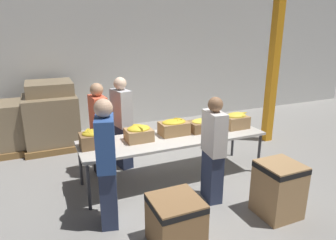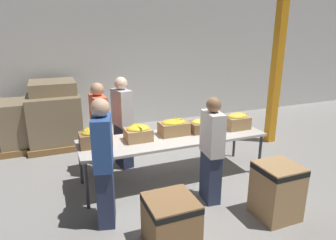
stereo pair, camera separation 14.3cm
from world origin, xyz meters
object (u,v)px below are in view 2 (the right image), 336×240
Objects in this scene: banana_box_4 at (237,121)px; pallet_stack_2 at (55,121)px; banana_box_1 at (138,133)px; volunteer_3 at (100,130)px; donation_bin_1 at (277,189)px; banana_box_0 at (95,137)px; volunteer_0 at (123,123)px; support_pillar at (278,51)px; volunteer_1 at (212,151)px; pallet_stack_1 at (26,125)px; volunteer_2 at (104,164)px; banana_box_2 at (174,127)px; pallet_stack_0 at (55,113)px; banana_box_3 at (202,125)px; donation_bin_0 at (171,220)px; sorting_table at (174,139)px.

banana_box_4 is 3.84m from pallet_stack_2.
volunteer_3 is at bearing 131.04° from banana_box_1.
volunteer_3 is at bearing 131.89° from donation_bin_1.
volunteer_0 is at bearing 50.41° from banana_box_0.
donation_bin_1 is at bearing -128.66° from support_pillar.
banana_box_4 is at bearing 76.61° from donation_bin_1.
support_pillar is at bearing -50.26° from volunteer_1.
support_pillar is at bearing -17.53° from pallet_stack_1.
volunteer_2 is 0.42× the size of support_pillar.
pallet_stack_0 reaches higher than banana_box_2.
volunteer_2 is 2.22× the size of donation_bin_1.
donation_bin_1 is at bearing 21.11° from volunteer_0.
volunteer_0 is 1.86m from volunteer_1.
banana_box_3 reaches higher than donation_bin_1.
volunteer_1 reaches higher than banana_box_0.
donation_bin_1 is at bearing -95.24° from volunteer_2.
support_pillar is (3.41, 2.35, 1.67)m from donation_bin_0.
sorting_table is 1.27m from volunteer_3.
banana_box_4 is at bearing -2.53° from banana_box_0.
sorting_table is 1.22m from banana_box_4.
volunteer_0 reaches higher than banana_box_2.
banana_box_0 is 2.46m from banana_box_4.
banana_box_2 is 3.05m from pallet_stack_0.
pallet_stack_1 is (-1.69, 3.96, 0.18)m from donation_bin_0.
banana_box_3 is (1.15, 0.01, -0.02)m from banana_box_1.
banana_box_0 is 2.53m from pallet_stack_0.
volunteer_1 is 3.23m from support_pillar.
sorting_table is 3.09m from pallet_stack_0.
volunteer_1 reaches higher than donation_bin_1.
pallet_stack_2 is at bearing 117.35° from banana_box_1.
banana_box_1 is 1.11m from volunteer_2.
banana_box_3 is 0.76× the size of donation_bin_0.
volunteer_1 reaches higher than banana_box_4.
banana_box_2 is 1.17m from banana_box_4.
volunteer_2 is at bearing -129.22° from banana_box_1.
volunteer_2 reaches higher than donation_bin_1.
volunteer_3 reaches higher than pallet_stack_0.
support_pillar is (4.01, 1.62, 1.17)m from volunteer_2.
volunteer_0 is at bearing 122.97° from donation_bin_1.
banana_box_1 is 0.99× the size of banana_box_4.
volunteer_3 is (-1.09, 0.64, 0.09)m from sorting_table.
pallet_stack_0 is (-1.98, 3.39, -0.10)m from volunteer_1.
pallet_stack_2 reaches higher than banana_box_2.
pallet_stack_0 is at bearing 124.29° from sorting_table.
volunteer_0 is 2.20× the size of donation_bin_1.
pallet_stack_1 is at bearing 145.40° from banana_box_4.
banana_box_4 is 2.06m from support_pillar.
banana_box_0 is at bearing -64.75° from pallet_stack_1.
banana_box_2 reaches higher than banana_box_0.
sorting_table is 7.47× the size of banana_box_1.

